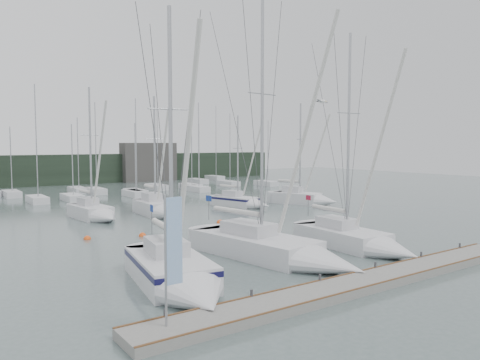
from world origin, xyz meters
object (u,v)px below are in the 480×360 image
Objects in this scene: sailboat_mid_e at (308,199)px; buoy_d at (217,234)px; buoy_c at (87,239)px; buoy_b at (220,223)px; dock_banner at (171,248)px; sailboat_mid_c at (159,210)px; sailboat_mid_b at (97,214)px; buoy_a at (142,236)px; sailboat_mid_d at (244,202)px; sailboat_near_right at (364,243)px; sailboat_near_center at (287,253)px; sailboat_near_left at (180,278)px.

sailboat_mid_e reaches higher than buoy_d.
sailboat_mid_e is 23.41× the size of buoy_c.
buoy_b is 1.23× the size of buoy_d.
buoy_b is 1.20× the size of buoy_c.
dock_banner is (-29.16, -23.86, 2.56)m from sailboat_mid_e.
buoy_c is at bearing 79.30° from dock_banner.
sailboat_mid_c is 28.26m from dock_banner.
sailboat_mid_b reaches higher than dock_banner.
sailboat_mid_e is 19.92m from buoy_d.
sailboat_mid_c is at bearing 110.57° from buoy_b.
buoy_c is at bearing -138.72° from sailboat_mid_c.
buoy_a is (0.37, -9.29, -0.57)m from sailboat_mid_b.
buoy_d is at bearing -148.13° from sailboat_mid_d.
buoy_c is at bearing -118.33° from sailboat_mid_b.
sailboat_mid_e is (23.12, -2.91, 0.02)m from sailboat_mid_b.
sailboat_near_right is 1.41× the size of sailboat_mid_d.
buoy_d is at bearing -71.77° from sailboat_mid_b.
sailboat_mid_b is 8.76m from buoy_c.
sailboat_near_center is 15.22m from buoy_c.
buoy_d is (8.65, -3.76, 0.00)m from buoy_c.
sailboat_near_left is at bearing -146.33° from sailboat_mid_d.
sailboat_near_left is 18.75m from buoy_b.
dock_banner is at bearing -164.29° from sailboat_mid_e.
sailboat_mid_e is at bearing 36.87° from dock_banner.
buoy_d is at bearing 60.77° from sailboat_near_left.
dock_banner is (-15.99, -4.83, 2.61)m from sailboat_near_right.
sailboat_mid_d is at bearing 47.61° from dock_banner.
buoy_a is at bearing 67.43° from dock_banner.
sailboat_mid_c reaches higher than dock_banner.
sailboat_near_left is 0.96× the size of sailboat_near_right.
sailboat_near_left is at bearing -90.63° from buoy_c.
sailboat_near_right is 1.23× the size of sailboat_mid_c.
sailboat_mid_c is at bearing 150.67° from sailboat_mid_e.
dock_banner is at bearing -110.14° from buoy_a.
sailboat_mid_d reaches higher than buoy_c.
buoy_c is at bearing -178.79° from buoy_b.
sailboat_mid_d reaches higher than buoy_d.
sailboat_mid_d is at bearing 29.12° from buoy_a.
buoy_c is 0.11× the size of dock_banner.
sailboat_near_left reaches higher than sailboat_mid_b.
sailboat_mid_e is 37.76m from dock_banner.
buoy_a is at bearing -169.42° from buoy_b.
sailboat_near_center reaches higher than buoy_a.
sailboat_near_center is 26.62m from sailboat_mid_e.
buoy_b is (8.13, -7.84, -0.57)m from sailboat_mid_b.
buoy_b is at bearing 50.76° from dock_banner.
sailboat_mid_e is at bearing -31.82° from sailboat_mid_d.
sailboat_near_center is at bearing 25.65° from dock_banner.
dock_banner is (-2.72, -18.69, 3.16)m from buoy_c.
buoy_c is (-3.32, -8.09, -0.57)m from sailboat_mid_b.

